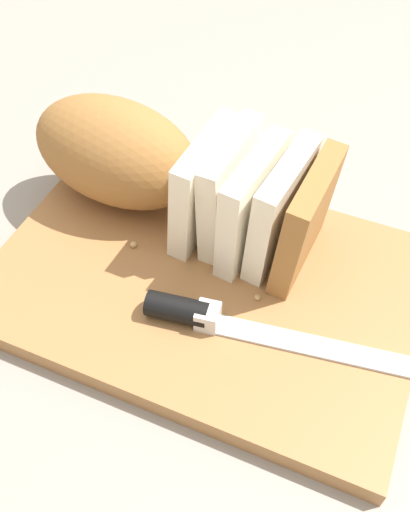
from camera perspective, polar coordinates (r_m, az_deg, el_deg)
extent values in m
plane|color=gray|center=(0.56, 0.00, -3.39)|extent=(3.00, 3.00, 0.00)
cube|color=#9E6B3D|center=(0.56, 0.00, -2.73)|extent=(0.41, 0.29, 0.02)
ellipsoid|color=#996633|center=(0.60, -8.80, 10.10)|extent=(0.19, 0.13, 0.11)
cube|color=#F2E8CC|center=(0.55, -0.21, 6.94)|extent=(0.04, 0.11, 0.11)
cube|color=#F2E8CC|center=(0.55, 2.62, 6.60)|extent=(0.03, 0.11, 0.11)
cube|color=#F2E8CC|center=(0.54, 4.61, 5.02)|extent=(0.04, 0.11, 0.11)
cube|color=#F2E8CC|center=(0.54, 7.49, 4.60)|extent=(0.04, 0.11, 0.11)
cube|color=#996633|center=(0.53, 9.94, 3.41)|extent=(0.04, 0.11, 0.11)
cube|color=silver|center=(0.51, 10.58, -8.70)|extent=(0.19, 0.04, 0.00)
cylinder|color=black|center=(0.51, -2.76, -5.22)|extent=(0.06, 0.03, 0.02)
cube|color=silver|center=(0.51, 0.27, -5.97)|extent=(0.02, 0.02, 0.02)
sphere|color=tan|center=(0.55, 1.30, -1.10)|extent=(0.01, 0.01, 0.01)
sphere|color=tan|center=(0.53, 5.17, -4.07)|extent=(0.01, 0.01, 0.01)
sphere|color=tan|center=(0.58, -0.27, 1.73)|extent=(0.01, 0.01, 0.01)
sphere|color=tan|center=(0.57, -7.07, 1.13)|extent=(0.01, 0.01, 0.01)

